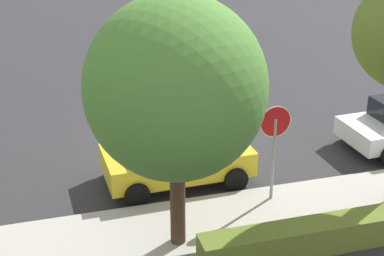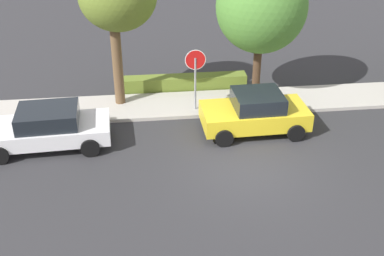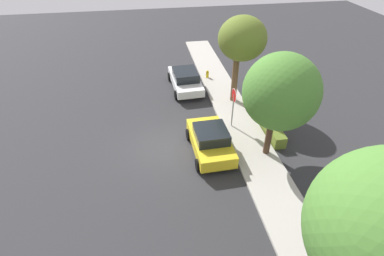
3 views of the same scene
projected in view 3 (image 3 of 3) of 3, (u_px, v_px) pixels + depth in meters
The scene contains 9 objects.
ground_plane at pixel (164, 147), 16.53m from camera, with size 60.00×60.00×0.00m, color #2D2D30.
sidewalk_curb at pixel (246, 138), 17.12m from camera, with size 32.00×2.23×0.14m, color #B2ADA3.
stop_sign at pixel (233, 102), 17.01m from camera, with size 0.80×0.08×2.61m.
parked_car_yellow at pixel (210, 140), 15.79m from camera, with size 3.88×2.18×1.52m.
parked_car_white at pixel (185, 79), 21.71m from camera, with size 4.43×2.27×1.43m.
street_tree_mid_block at pixel (242, 39), 17.89m from camera, with size 2.94×2.94×5.78m.
street_tree_far at pixel (281, 92), 13.82m from camera, with size 3.60×3.60×5.64m.
fire_hydrant at pixel (207, 75), 23.16m from camera, with size 0.30×0.22×0.72m.
front_yard_hedge at pixel (263, 117), 18.36m from camera, with size 5.46×0.66×0.69m.
Camera 3 is at (12.90, -0.60, 10.49)m, focal length 28.00 mm.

